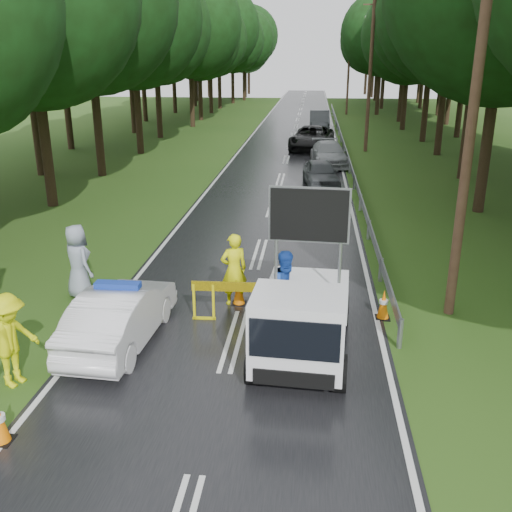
# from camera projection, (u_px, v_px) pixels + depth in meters

# --- Properties ---
(ground) EXTENTS (160.00, 160.00, 0.00)m
(ground) POSITION_uv_depth(u_px,v_px,m) (234.00, 340.00, 13.03)
(ground) COLOR #284E16
(ground) RESTS_ON ground
(road) EXTENTS (7.00, 140.00, 0.02)m
(road) POSITION_uv_depth(u_px,v_px,m) (290.00, 146.00, 41.19)
(road) COLOR black
(road) RESTS_ON ground
(guardrail) EXTENTS (0.12, 60.06, 0.70)m
(guardrail) POSITION_uv_depth(u_px,v_px,m) (342.00, 139.00, 40.35)
(guardrail) COLOR gray
(guardrail) RESTS_ON ground
(utility_pole_near) EXTENTS (1.40, 0.24, 10.00)m
(utility_pole_near) POSITION_uv_depth(u_px,v_px,m) (474.00, 107.00, 12.74)
(utility_pole_near) COLOR #492E22
(utility_pole_near) RESTS_ON ground
(utility_pole_mid) EXTENTS (1.40, 0.24, 10.00)m
(utility_pole_mid) POSITION_uv_depth(u_px,v_px,m) (370.00, 73.00, 37.14)
(utility_pole_mid) COLOR #492E22
(utility_pole_mid) RESTS_ON ground
(utility_pole_far) EXTENTS (1.40, 0.24, 10.00)m
(utility_pole_far) POSITION_uv_depth(u_px,v_px,m) (349.00, 66.00, 61.55)
(utility_pole_far) COLOR #492E22
(utility_pole_far) RESTS_ON ground
(police_sedan) EXTENTS (1.63, 4.11, 1.46)m
(police_sedan) POSITION_uv_depth(u_px,v_px,m) (120.00, 316.00, 12.69)
(police_sedan) COLOR silver
(police_sedan) RESTS_ON ground
(work_truck) EXTENTS (2.18, 4.43, 3.44)m
(work_truck) POSITION_uv_depth(u_px,v_px,m) (302.00, 317.00, 12.03)
(work_truck) COLOR gray
(work_truck) RESTS_ON ground
(barrier) EXTENTS (2.47, 0.12, 1.02)m
(barrier) POSITION_uv_depth(u_px,v_px,m) (243.00, 292.00, 13.70)
(barrier) COLOR yellow
(barrier) RESTS_ON ground
(officer) EXTENTS (0.83, 0.71, 1.92)m
(officer) POSITION_uv_depth(u_px,v_px,m) (234.00, 270.00, 14.61)
(officer) COLOR #F6FC0D
(officer) RESTS_ON ground
(civilian) EXTENTS (1.14, 1.11, 1.86)m
(civilian) POSITION_uv_depth(u_px,v_px,m) (287.00, 288.00, 13.52)
(civilian) COLOR #1B47B3
(civilian) RESTS_ON ground
(bystander_left) EXTENTS (1.12, 1.42, 1.92)m
(bystander_left) POSITION_uv_depth(u_px,v_px,m) (10.00, 340.00, 10.98)
(bystander_left) COLOR #DDE60C
(bystander_left) RESTS_ON ground
(bystander_right) EXTENTS (1.16, 1.11, 2.00)m
(bystander_right) POSITION_uv_depth(u_px,v_px,m) (78.00, 261.00, 15.07)
(bystander_right) COLOR #8993A5
(bystander_right) RESTS_ON ground
(queue_car_first) EXTENTS (2.05, 4.03, 1.31)m
(queue_car_first) POSITION_uv_depth(u_px,v_px,m) (321.00, 174.00, 28.06)
(queue_car_first) COLOR #44484C
(queue_car_first) RESTS_ON ground
(queue_car_second) EXTENTS (2.39, 4.86, 1.36)m
(queue_car_second) POSITION_uv_depth(u_px,v_px,m) (329.00, 154.00, 33.64)
(queue_car_second) COLOR #9B9EA2
(queue_car_second) RESTS_ON ground
(queue_car_third) EXTENTS (3.34, 6.00, 1.59)m
(queue_car_third) POSITION_uv_depth(u_px,v_px,m) (312.00, 138.00, 39.33)
(queue_car_third) COLOR black
(queue_car_third) RESTS_ON ground
(queue_car_fourth) EXTENTS (1.77, 4.89, 1.60)m
(queue_car_fourth) POSITION_uv_depth(u_px,v_px,m) (319.00, 120.00, 50.19)
(queue_car_fourth) COLOR #404348
(queue_car_fourth) RESTS_ON ground
(cone_center) EXTENTS (0.37, 0.37, 0.79)m
(cone_center) POSITION_uv_depth(u_px,v_px,m) (239.00, 291.00, 14.79)
(cone_center) COLOR black
(cone_center) RESTS_ON ground
(cone_far) EXTENTS (0.34, 0.34, 0.72)m
(cone_far) POSITION_uv_depth(u_px,v_px,m) (299.00, 287.00, 15.13)
(cone_far) COLOR black
(cone_far) RESTS_ON ground
(cone_left_mid) EXTENTS (0.32, 0.32, 0.67)m
(cone_left_mid) POSITION_uv_depth(u_px,v_px,m) (109.00, 297.00, 14.53)
(cone_left_mid) COLOR black
(cone_left_mid) RESTS_ON ground
(cone_right) EXTENTS (0.36, 0.36, 0.76)m
(cone_right) POSITION_uv_depth(u_px,v_px,m) (383.00, 305.00, 13.99)
(cone_right) COLOR black
(cone_right) RESTS_ON ground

